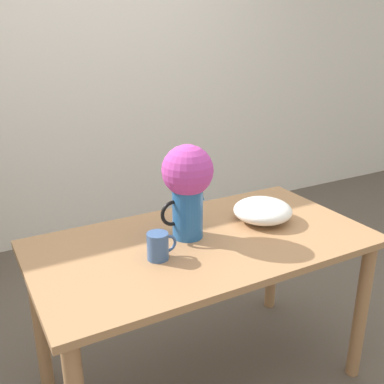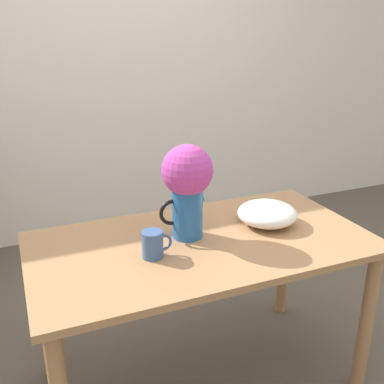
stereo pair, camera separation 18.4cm
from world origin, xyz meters
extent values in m
plane|color=brown|center=(0.00, 0.00, 0.00)|extent=(12.00, 12.00, 0.00)
cube|color=silver|center=(0.00, 1.73, 1.30)|extent=(8.00, 0.05, 2.60)
cube|color=#A3754C|center=(-0.12, -0.10, 0.71)|extent=(1.41, 0.76, 0.03)
cylinder|color=#A3754C|center=(0.52, -0.42, 0.35)|extent=(0.06, 0.06, 0.69)
cylinder|color=#A3754C|center=(-0.77, 0.22, 0.35)|extent=(0.06, 0.06, 0.69)
cylinder|color=#A3754C|center=(0.52, 0.22, 0.35)|extent=(0.06, 0.06, 0.69)
cylinder|color=#235B9E|center=(-0.17, -0.04, 0.83)|extent=(0.13, 0.13, 0.22)
cone|color=#235B9E|center=(-0.11, -0.04, 0.91)|extent=(0.04, 0.04, 0.05)
torus|color=black|center=(-0.23, -0.04, 0.85)|extent=(0.11, 0.02, 0.11)
sphere|color=#3D7033|center=(-0.17, -0.04, 0.98)|extent=(0.16, 0.16, 0.16)
sphere|color=#B23D99|center=(-0.17, -0.04, 1.02)|extent=(0.21, 0.21, 0.21)
cylinder|color=#385689|center=(-0.36, -0.16, 0.78)|extent=(0.08, 0.08, 0.11)
torus|color=#385689|center=(-0.31, -0.16, 0.78)|extent=(0.07, 0.01, 0.07)
ellipsoid|color=white|center=(0.21, -0.06, 0.78)|extent=(0.27, 0.27, 0.10)
camera|label=1|loc=(-0.98, -1.56, 1.56)|focal=42.00mm
camera|label=2|loc=(-0.81, -1.64, 1.56)|focal=42.00mm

